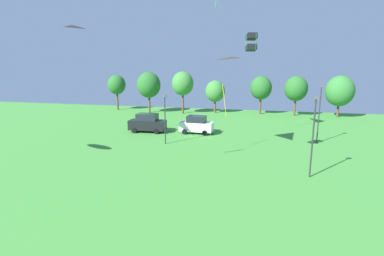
% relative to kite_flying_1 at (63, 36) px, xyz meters
% --- Properties ---
extents(kite_flying_1, '(1.93, 2.49, 0.07)m').
position_rel_kite_flying_1_xyz_m(kite_flying_1, '(0.00, 0.00, 0.00)').
color(kite_flying_1, purple).
extents(kite_flying_7, '(2.54, 3.29, 4.26)m').
position_rel_kite_flying_1_xyz_m(kite_flying_7, '(13.24, 3.49, -3.27)').
color(kite_flying_7, '#E54C93').
extents(kite_flying_8, '(0.97, 1.02, 1.40)m').
position_rel_kite_flying_1_xyz_m(kite_flying_8, '(16.68, 0.02, -0.80)').
color(kite_flying_8, black).
extents(parked_car_leftmost, '(4.64, 2.19, 2.34)m').
position_rel_kite_flying_1_xyz_m(parked_car_leftmost, '(3.82, 9.86, -9.66)').
color(parked_car_leftmost, black).
rests_on(parked_car_leftmost, ground).
extents(parked_car_second_from_left, '(4.10, 2.12, 2.19)m').
position_rel_kite_flying_1_xyz_m(parked_car_second_from_left, '(9.98, 10.53, -9.72)').
color(parked_car_second_from_left, silver).
rests_on(parked_car_second_from_left, ground).
extents(light_post_0, '(0.36, 0.20, 6.10)m').
position_rel_kite_flying_1_xyz_m(light_post_0, '(21.46, -1.82, -7.36)').
color(light_post_0, '#2D2D33').
rests_on(light_post_0, ground).
extents(light_post_1, '(0.36, 0.20, 6.22)m').
position_rel_kite_flying_1_xyz_m(light_post_1, '(23.65, 9.10, -7.30)').
color(light_post_1, '#2D2D33').
rests_on(light_post_1, ground).
extents(light_post_2, '(0.36, 0.20, 5.26)m').
position_rel_kite_flying_1_xyz_m(light_post_2, '(7.82, 4.91, -7.79)').
color(light_post_2, '#2D2D33').
rests_on(light_post_2, ground).
extents(treeline_tree_0, '(3.25, 3.25, 6.48)m').
position_rel_kite_flying_1_xyz_m(treeline_tree_0, '(-8.80, 26.59, -6.16)').
color(treeline_tree_0, brown).
rests_on(treeline_tree_0, ground).
extents(treeline_tree_1, '(4.08, 4.08, 7.12)m').
position_rel_kite_flying_1_xyz_m(treeline_tree_1, '(-1.78, 24.89, -5.96)').
color(treeline_tree_1, brown).
rests_on(treeline_tree_1, ground).
extents(treeline_tree_2, '(3.71, 3.71, 7.21)m').
position_rel_kite_flying_1_xyz_m(treeline_tree_2, '(4.29, 25.18, -5.67)').
color(treeline_tree_2, brown).
rests_on(treeline_tree_2, ground).
extents(treeline_tree_3, '(3.41, 3.41, 5.65)m').
position_rel_kite_flying_1_xyz_m(treeline_tree_3, '(9.57, 27.33, -7.05)').
color(treeline_tree_3, brown).
rests_on(treeline_tree_3, ground).
extents(treeline_tree_4, '(3.61, 3.61, 6.46)m').
position_rel_kite_flying_1_xyz_m(treeline_tree_4, '(17.35, 27.70, -6.36)').
color(treeline_tree_4, brown).
rests_on(treeline_tree_4, ground).
extents(treeline_tree_5, '(3.72, 3.72, 6.54)m').
position_rel_kite_flying_1_xyz_m(treeline_tree_5, '(22.97, 27.29, -6.34)').
color(treeline_tree_5, brown).
rests_on(treeline_tree_5, ground).
extents(treeline_tree_6, '(4.43, 4.43, 6.65)m').
position_rel_kite_flying_1_xyz_m(treeline_tree_6, '(29.63, 27.43, -6.61)').
color(treeline_tree_6, brown).
rests_on(treeline_tree_6, ground).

